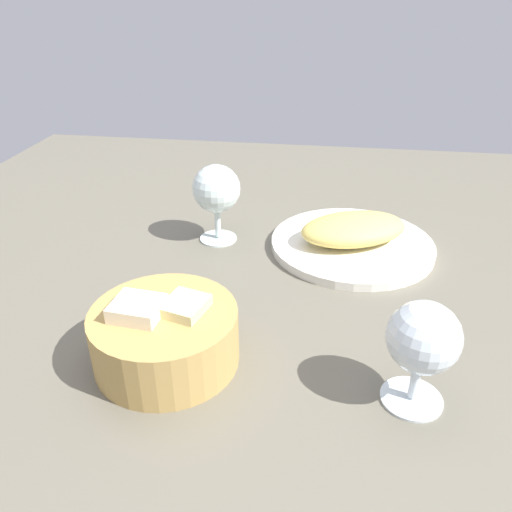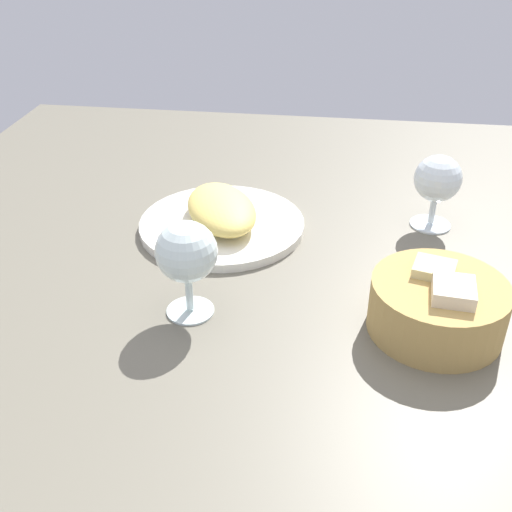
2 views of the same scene
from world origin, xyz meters
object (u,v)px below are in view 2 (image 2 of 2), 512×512
Objects in this scene: plate at (222,225)px; bread_basket at (438,305)px; wine_glass_far at (437,181)px; wine_glass_near at (187,255)px.

bread_basket is (22.12, 31.50, 3.02)cm from plate.
wine_glass_far is (-5.78, 33.89, 7.22)cm from plate.
plate is 24.15cm from wine_glass_near.
wine_glass_far is at bearing 130.04° from wine_glass_near.
plate is 2.02× the size of wine_glass_near.
wine_glass_near is at bearing -0.12° from plate.
bread_basket is at bearing 91.12° from wine_glass_near.
plate is 35.13cm from wine_glass_far.
wine_glass_near is at bearing -88.88° from bread_basket.
wine_glass_near is (22.74, -0.05, 8.15)cm from plate.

